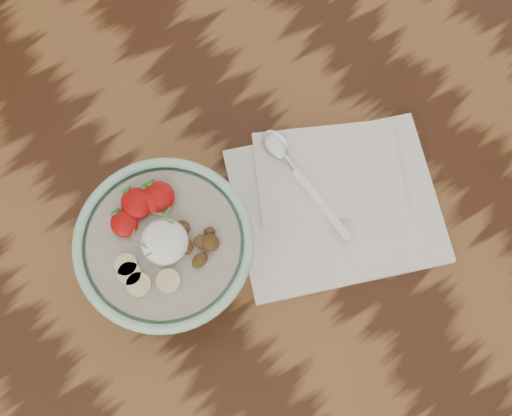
{
  "coord_description": "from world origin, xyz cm",
  "views": [
    {
      "loc": [
        -1.94,
        -26.79,
        166.06
      ],
      "look_at": [
        13.03,
        -7.68,
        87.36
      ],
      "focal_mm": 50.0,
      "sensor_mm": 36.0,
      "label": 1
    }
  ],
  "objects": [
    {
      "name": "spoon",
      "position": [
        22.48,
        -2.31,
        77.04
      ],
      "size": [
        3.32,
        18.59,
        0.97
      ],
      "rotation": [
        0.0,
        0.0,
        -0.04
      ],
      "color": "silver",
      "rests_on": "napkin"
    },
    {
      "name": "breakfast_bowl",
      "position": [
        2.18,
        -4.12,
        82.14
      ],
      "size": [
        21.06,
        21.06,
        13.93
      ],
      "rotation": [
        0.0,
        0.0,
        -0.04
      ],
      "color": "#9FD6B7",
      "rests_on": "table"
    },
    {
      "name": "napkin",
      "position": [
        24.34,
        -10.29,
        75.69
      ],
      "size": [
        33.28,
        30.9,
        1.64
      ],
      "rotation": [
        0.0,
        0.0,
        -0.45
      ],
      "color": "white",
      "rests_on": "table"
    },
    {
      "name": "table",
      "position": [
        0.0,
        0.0,
        65.7
      ],
      "size": [
        160.0,
        90.0,
        75.0
      ],
      "color": "#33190C",
      "rests_on": "ground"
    }
  ]
}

